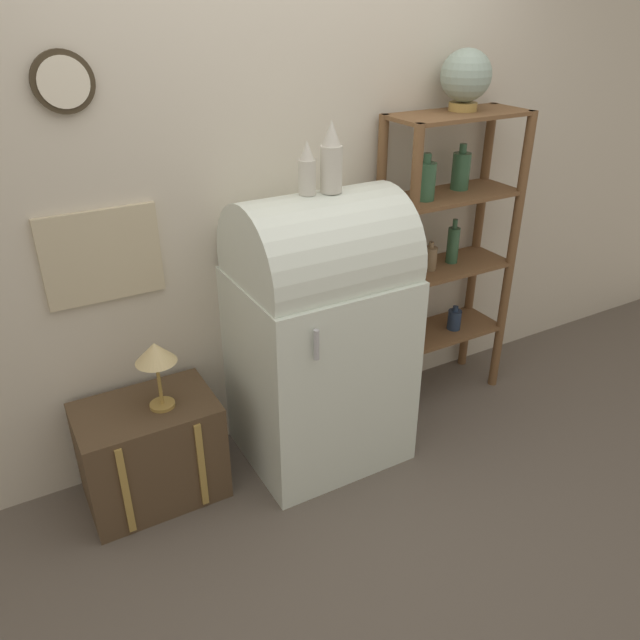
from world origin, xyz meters
name	(u,v)px	position (x,y,z in m)	size (l,w,h in m)	color
ground_plane	(342,472)	(0.00, 0.00, 0.00)	(12.00, 12.00, 0.00)	#60564C
wall_back	(282,176)	(-0.01, 0.57, 1.35)	(7.00, 0.09, 2.70)	beige
refrigerator	(319,329)	(0.00, 0.23, 0.69)	(0.75, 0.67, 1.35)	silver
suitcase_trunk	(151,451)	(-0.84, 0.31, 0.25)	(0.61, 0.41, 0.49)	brown
shelf_unit	(446,243)	(0.85, 0.37, 0.92)	(0.74, 0.33, 1.59)	brown
globe	(466,77)	(0.90, 0.40, 1.75)	(0.25, 0.25, 0.29)	#AD8942
vase_left	(307,170)	(-0.05, 0.24, 1.46)	(0.07, 0.07, 0.22)	beige
vase_center	(331,159)	(0.05, 0.22, 1.49)	(0.09, 0.09, 0.30)	beige
desk_lamp	(156,356)	(-0.77, 0.28, 0.75)	(0.18, 0.18, 0.32)	#AD8942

